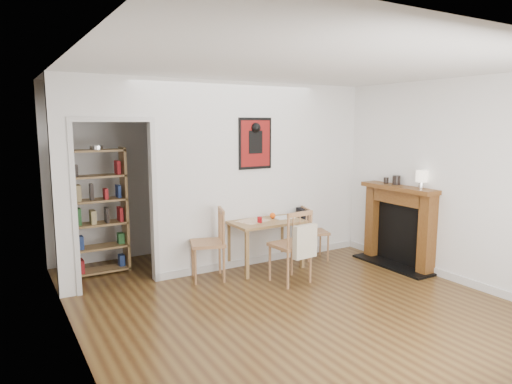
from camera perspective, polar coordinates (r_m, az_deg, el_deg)
ground at (r=5.48m, az=3.47°, el=-13.24°), size 5.20×5.20×0.00m
room_shell at (r=6.33m, az=-2.49°, el=1.92°), size 5.20×5.20×5.20m
dining_table at (r=6.40m, az=1.20°, el=-4.29°), size 1.01×0.64×0.69m
chair_left at (r=6.02m, az=-6.06°, el=-6.50°), size 0.59×0.59×0.95m
chair_right at (r=6.93m, az=7.21°, el=-4.98°), size 0.54×0.50×0.80m
chair_front at (r=5.88m, az=4.39°, el=-6.68°), size 0.52×0.58×0.96m
bookshelf at (r=6.51m, az=-19.00°, el=-2.39°), size 0.72×0.29×1.71m
fireplace at (r=6.86m, az=17.48°, el=-3.73°), size 0.45×1.25×1.16m
red_glass at (r=6.23m, az=0.46°, el=-3.48°), size 0.07×0.07×0.09m
orange_fruit at (r=6.51m, az=2.09°, el=-2.96°), size 0.08×0.08×0.08m
placemat at (r=6.34m, az=-0.38°, el=-3.64°), size 0.49×0.42×0.00m
notebook at (r=6.55m, az=3.43°, el=-3.20°), size 0.28×0.21×0.01m
mantel_lamp at (r=6.54m, az=19.98°, el=1.74°), size 0.16×0.16×0.24m
ceramic_jar_a at (r=6.82m, az=17.14°, el=1.43°), size 0.11×0.11×0.13m
ceramic_jar_b at (r=6.93m, az=15.95°, el=1.40°), size 0.07×0.07×0.09m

